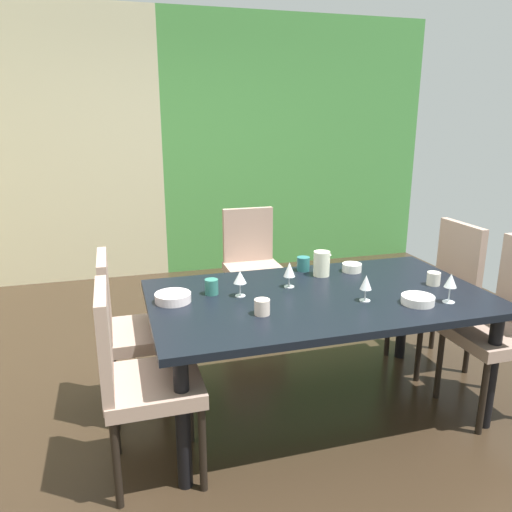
{
  "coord_description": "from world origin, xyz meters",
  "views": [
    {
      "loc": [
        -0.66,
        -2.62,
        1.69
      ],
      "look_at": [
        0.17,
        0.22,
        0.85
      ],
      "focal_mm": 35.0,
      "sensor_mm": 36.0,
      "label": 1
    }
  ],
  "objects_px": {
    "wine_glass_left": "(451,282)",
    "wine_glass_near_shelf": "(289,270)",
    "chair_right_far": "(442,287)",
    "serving_bowl_front": "(418,300)",
    "wine_glass_south": "(366,283)",
    "chair_right_near": "(507,319)",
    "serving_bowl_corner": "(173,298)",
    "chair_head_far": "(252,260)",
    "chair_left_near": "(135,373)",
    "cup_west": "(303,264)",
    "dining_table": "(319,306)",
    "chair_left_far": "(130,324)",
    "cup_near_window": "(262,307)",
    "serving_bowl_right": "(352,268)",
    "pitcher_rear": "(322,263)",
    "wine_glass_east": "(240,278)",
    "cup_center": "(434,279)",
    "cup_north": "(212,287)"
  },
  "relations": [
    {
      "from": "serving_bowl_front",
      "to": "dining_table",
      "type": "bearing_deg",
      "value": 147.88
    },
    {
      "from": "cup_center",
      "to": "cup_north",
      "type": "relative_size",
      "value": 0.9
    },
    {
      "from": "wine_glass_south",
      "to": "serving_bowl_front",
      "type": "bearing_deg",
      "value": -25.17
    },
    {
      "from": "serving_bowl_corner",
      "to": "chair_right_far",
      "type": "bearing_deg",
      "value": 5.7
    },
    {
      "from": "wine_glass_left",
      "to": "pitcher_rear",
      "type": "bearing_deg",
      "value": 127.11
    },
    {
      "from": "chair_head_far",
      "to": "serving_bowl_front",
      "type": "distance_m",
      "value": 1.7
    },
    {
      "from": "chair_left_far",
      "to": "chair_right_far",
      "type": "distance_m",
      "value": 2.07
    },
    {
      "from": "chair_right_far",
      "to": "serving_bowl_front",
      "type": "distance_m",
      "value": 0.85
    },
    {
      "from": "dining_table",
      "to": "chair_head_far",
      "type": "height_order",
      "value": "chair_head_far"
    },
    {
      "from": "dining_table",
      "to": "cup_west",
      "type": "relative_size",
      "value": 20.91
    },
    {
      "from": "serving_bowl_front",
      "to": "wine_glass_east",
      "type": "bearing_deg",
      "value": 156.83
    },
    {
      "from": "chair_left_far",
      "to": "serving_bowl_front",
      "type": "height_order",
      "value": "chair_left_far"
    },
    {
      "from": "wine_glass_near_shelf",
      "to": "cup_center",
      "type": "height_order",
      "value": "wine_glass_near_shelf"
    },
    {
      "from": "cup_near_window",
      "to": "chair_left_far",
      "type": "bearing_deg",
      "value": 142.85
    },
    {
      "from": "chair_left_far",
      "to": "cup_near_window",
      "type": "relative_size",
      "value": 11.95
    },
    {
      "from": "pitcher_rear",
      "to": "wine_glass_south",
      "type": "bearing_deg",
      "value": -84.1
    },
    {
      "from": "chair_head_far",
      "to": "chair_left_near",
      "type": "distance_m",
      "value": 1.93
    },
    {
      "from": "chair_right_far",
      "to": "serving_bowl_corner",
      "type": "distance_m",
      "value": 1.86
    },
    {
      "from": "chair_right_near",
      "to": "chair_right_far",
      "type": "xyz_separation_m",
      "value": [
        -0.0,
        0.59,
        -0.01
      ]
    },
    {
      "from": "wine_glass_left",
      "to": "wine_glass_south",
      "type": "relative_size",
      "value": 1.1
    },
    {
      "from": "chair_left_near",
      "to": "cup_west",
      "type": "xyz_separation_m",
      "value": [
        1.11,
        0.74,
        0.22
      ]
    },
    {
      "from": "dining_table",
      "to": "pitcher_rear",
      "type": "distance_m",
      "value": 0.38
    },
    {
      "from": "wine_glass_left",
      "to": "wine_glass_near_shelf",
      "type": "height_order",
      "value": "wine_glass_left"
    },
    {
      "from": "pitcher_rear",
      "to": "serving_bowl_front",
      "type": "bearing_deg",
      "value": -63.27
    },
    {
      "from": "serving_bowl_front",
      "to": "pitcher_rear",
      "type": "bearing_deg",
      "value": 116.73
    },
    {
      "from": "chair_right_far",
      "to": "wine_glass_left",
      "type": "distance_m",
      "value": 0.79
    },
    {
      "from": "chair_right_far",
      "to": "wine_glass_south",
      "type": "xyz_separation_m",
      "value": [
        -0.84,
        -0.46,
        0.26
      ]
    },
    {
      "from": "serving_bowl_front",
      "to": "serving_bowl_right",
      "type": "height_order",
      "value": "serving_bowl_right"
    },
    {
      "from": "chair_right_near",
      "to": "serving_bowl_right",
      "type": "relative_size",
      "value": 8.24
    },
    {
      "from": "chair_left_near",
      "to": "serving_bowl_corner",
      "type": "xyz_separation_m",
      "value": [
        0.23,
        0.41,
        0.2
      ]
    },
    {
      "from": "wine_glass_east",
      "to": "wine_glass_south",
      "type": "xyz_separation_m",
      "value": [
        0.63,
        -0.26,
        -0.01
      ]
    },
    {
      "from": "serving_bowl_front",
      "to": "pitcher_rear",
      "type": "xyz_separation_m",
      "value": [
        -0.3,
        0.59,
        0.06
      ]
    },
    {
      "from": "serving_bowl_right",
      "to": "pitcher_rear",
      "type": "height_order",
      "value": "pitcher_rear"
    },
    {
      "from": "dining_table",
      "to": "chair_right_far",
      "type": "relative_size",
      "value": 1.89
    },
    {
      "from": "chair_head_far",
      "to": "wine_glass_near_shelf",
      "type": "distance_m",
      "value": 1.21
    },
    {
      "from": "dining_table",
      "to": "chair_left_far",
      "type": "bearing_deg",
      "value": 163.95
    },
    {
      "from": "chair_left_near",
      "to": "wine_glass_east",
      "type": "height_order",
      "value": "chair_left_near"
    },
    {
      "from": "wine_glass_east",
      "to": "wine_glass_left",
      "type": "bearing_deg",
      "value": -21.07
    },
    {
      "from": "wine_glass_left",
      "to": "cup_near_window",
      "type": "relative_size",
      "value": 2.01
    },
    {
      "from": "wine_glass_left",
      "to": "pitcher_rear",
      "type": "height_order",
      "value": "wine_glass_left"
    },
    {
      "from": "wine_glass_east",
      "to": "wine_glass_south",
      "type": "relative_size",
      "value": 1.0
    },
    {
      "from": "cup_north",
      "to": "wine_glass_near_shelf",
      "type": "bearing_deg",
      "value": -1.04
    },
    {
      "from": "serving_bowl_right",
      "to": "pitcher_rear",
      "type": "relative_size",
      "value": 0.79
    },
    {
      "from": "chair_left_far",
      "to": "cup_west",
      "type": "height_order",
      "value": "chair_left_far"
    },
    {
      "from": "chair_right_far",
      "to": "dining_table",
      "type": "bearing_deg",
      "value": 105.98
    },
    {
      "from": "wine_glass_near_shelf",
      "to": "wine_glass_east",
      "type": "bearing_deg",
      "value": -167.79
    },
    {
      "from": "chair_right_far",
      "to": "serving_bowl_right",
      "type": "xyz_separation_m",
      "value": [
        -0.67,
        0.04,
        0.19
      ]
    },
    {
      "from": "chair_head_far",
      "to": "chair_right_near",
      "type": "relative_size",
      "value": 0.94
    },
    {
      "from": "chair_right_near",
      "to": "serving_bowl_corner",
      "type": "height_order",
      "value": "chair_right_near"
    },
    {
      "from": "wine_glass_near_shelf",
      "to": "serving_bowl_corner",
      "type": "distance_m",
      "value": 0.69
    }
  ]
}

